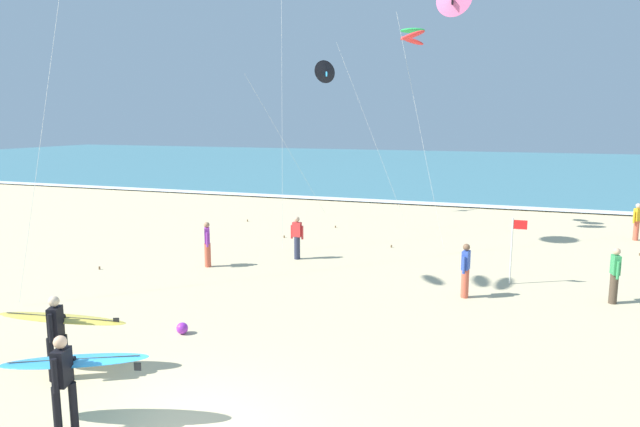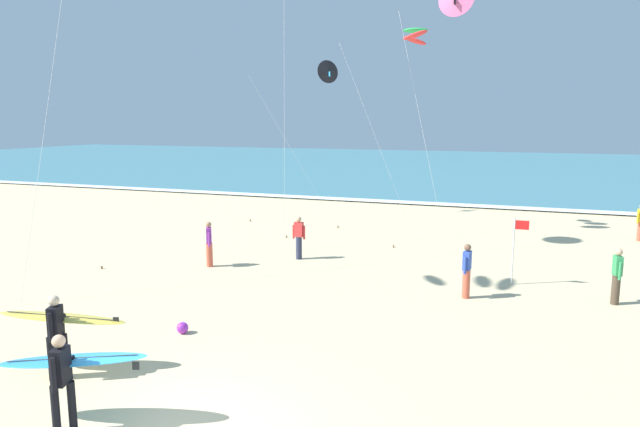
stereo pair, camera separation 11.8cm
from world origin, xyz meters
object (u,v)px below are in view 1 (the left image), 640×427
(surfer_trailing, at_px, (60,325))
(kite_delta_charcoal_high, at_px, (325,72))
(bystander_red_top, at_px, (297,237))
(surfer_lead, at_px, (69,369))
(bystander_blue_top, at_px, (465,270))
(bystander_purple_top, at_px, (207,244))
(kite_arc_emerald_near, at_px, (412,36))
(bystander_yellow_top, at_px, (637,222))
(beach_ball, at_px, (182,328))
(lifeguard_flag, at_px, (514,245))
(bystander_green_top, at_px, (615,275))

(surfer_trailing, height_order, kite_delta_charcoal_high, kite_delta_charcoal_high)
(bystander_red_top, bearing_deg, surfer_lead, -85.83)
(surfer_lead, distance_m, bystander_blue_top, 10.87)
(bystander_purple_top, height_order, bystander_red_top, same)
(kite_arc_emerald_near, xyz_separation_m, bystander_red_top, (-2.73, -6.94, -7.92))
(bystander_yellow_top, relative_size, beach_ball, 5.68)
(kite_arc_emerald_near, xyz_separation_m, beach_ball, (-2.53, -14.73, -8.60))
(bystander_blue_top, xyz_separation_m, bystander_purple_top, (-8.79, 0.51, 0.00))
(bystander_blue_top, distance_m, lifeguard_flag, 2.31)
(surfer_lead, height_order, bystander_red_top, surfer_lead)
(lifeguard_flag, height_order, beach_ball, lifeguard_flag)
(bystander_red_top, height_order, bystander_yellow_top, same)
(surfer_lead, bearing_deg, kite_arc_emerald_near, 84.43)
(beach_ball, bearing_deg, lifeguard_flag, 43.98)
(surfer_trailing, bearing_deg, lifeguard_flag, 49.55)
(bystander_blue_top, relative_size, bystander_green_top, 1.00)
(bystander_yellow_top, bearing_deg, beach_ball, -127.67)
(bystander_purple_top, relative_size, beach_ball, 5.68)
(surfer_lead, distance_m, bystander_red_top, 12.06)
(bystander_green_top, bearing_deg, kite_arc_emerald_near, 130.85)
(bystander_blue_top, bearing_deg, surfer_trailing, -131.94)
(bystander_green_top, xyz_separation_m, bystander_yellow_top, (2.11, 9.67, 0.00))
(kite_arc_emerald_near, distance_m, lifeguard_flag, 11.72)
(surfer_lead, xyz_separation_m, bystander_purple_top, (-3.39, 9.94, -0.24))
(bystander_green_top, bearing_deg, lifeguard_flag, 159.33)
(kite_arc_emerald_near, relative_size, bystander_green_top, 5.70)
(surfer_trailing, distance_m, lifeguard_flag, 12.85)
(kite_delta_charcoal_high, bearing_deg, kite_arc_emerald_near, -27.91)
(bystander_yellow_top, bearing_deg, bystander_blue_top, -119.90)
(kite_delta_charcoal_high, height_order, beach_ball, kite_delta_charcoal_high)
(surfer_trailing, xyz_separation_m, bystander_green_top, (11.04, 8.76, -0.24))
(surfer_lead, bearing_deg, surfer_trailing, 137.63)
(kite_delta_charcoal_high, relative_size, bystander_yellow_top, 5.13)
(bystander_blue_top, xyz_separation_m, bystander_red_top, (-6.28, 2.60, 0.00))
(surfer_lead, xyz_separation_m, kite_arc_emerald_near, (1.85, 18.97, 7.68))
(bystander_purple_top, height_order, bystander_yellow_top, same)
(bystander_purple_top, bearing_deg, bystander_blue_top, -3.30)
(bystander_green_top, xyz_separation_m, beach_ball, (-10.03, -6.05, -0.67))
(kite_delta_charcoal_high, bearing_deg, bystander_purple_top, -91.04)
(surfer_trailing, xyz_separation_m, bystander_purple_top, (-1.70, 8.40, -0.24))
(surfer_trailing, height_order, kite_arc_emerald_near, kite_arc_emerald_near)
(bystander_yellow_top, bearing_deg, lifeguard_flag, -119.08)
(kite_delta_charcoal_high, distance_m, lifeguard_flag, 15.56)
(bystander_red_top, xyz_separation_m, bystander_green_top, (10.23, -1.73, 0.00))
(beach_ball, bearing_deg, kite_arc_emerald_near, 80.24)
(surfer_lead, height_order, bystander_blue_top, surfer_lead)
(kite_delta_charcoal_high, bearing_deg, beach_ball, -81.83)
(bystander_purple_top, bearing_deg, kite_delta_charcoal_high, 88.96)
(kite_delta_charcoal_high, relative_size, lifeguard_flag, 3.88)
(bystander_red_top, height_order, lifeguard_flag, lifeguard_flag)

